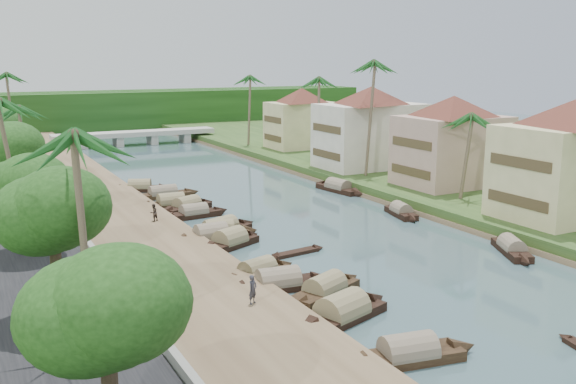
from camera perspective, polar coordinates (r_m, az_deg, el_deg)
name	(u,v)px	position (r m, az deg, el deg)	size (l,w,h in m)	color
ground	(374,253)	(50.46, 7.61, -5.37)	(220.00, 220.00, 0.00)	#3C555A
left_bank	(108,216)	(62.16, -15.69, -2.06)	(10.00, 180.00, 0.80)	brown
right_bank	(408,181)	(76.98, 10.64, 0.94)	(16.00, 180.00, 1.20)	#26431B
road	(9,223)	(61.01, -23.52, -2.58)	(8.00, 180.00, 1.40)	black
retaining_wall	(60,211)	(61.27, -19.57, -1.59)	(0.40, 180.00, 1.10)	slate
treeline	(101,111)	(142.47, -16.31, 6.95)	(120.00, 14.00, 8.00)	#13340E
bridge	(135,135)	(115.48, -13.43, 4.94)	(28.00, 4.00, 2.40)	#A6A59B
building_near	(570,158)	(60.60, 23.79, 2.80)	(14.85, 14.85, 10.20)	beige
building_mid	(452,140)	(72.25, 14.37, 4.52)	(14.11, 14.11, 9.70)	tan
building_far	(371,126)	(82.51, 7.35, 5.82)	(15.59, 15.59, 10.20)	white
building_distant	(302,117)	(100.01, 1.22, 6.65)	(12.62, 12.62, 9.20)	beige
sampan_0	(408,354)	(33.31, 10.63, -13.99)	(8.04, 2.87, 2.10)	black
sampan_1	(342,313)	(37.65, 4.83, -10.69)	(8.50, 4.44, 2.44)	black
sampan_2	(325,290)	(41.15, 3.30, -8.69)	(7.73, 4.59, 2.07)	black
sampan_3	(278,283)	(42.21, -0.86, -8.13)	(8.11, 2.56, 2.16)	black
sampan_4	(258,273)	(44.29, -2.71, -7.18)	(7.05, 3.49, 2.00)	black
sampan_5	(230,242)	(51.64, -5.16, -4.43)	(7.08, 4.48, 2.24)	black
sampan_6	(211,236)	(53.32, -6.84, -3.95)	(7.53, 2.00, 2.25)	black
sampan_7	(221,230)	(55.33, -6.02, -3.35)	(8.26, 4.45, 2.18)	black
sampan_8	(219,232)	(54.47, -6.14, -3.59)	(7.08, 2.73, 2.15)	black
sampan_9	(194,213)	(61.46, -8.36, -1.89)	(7.38, 1.95, 1.89)	black
sampan_10	(171,203)	(66.16, -10.35, -0.97)	(7.62, 1.98, 2.11)	black
sampan_11	(187,207)	(64.29, -8.96, -1.30)	(7.26, 4.34, 2.10)	black
sampan_12	(163,194)	(70.65, -11.05, -0.19)	(8.46, 1.79, 2.04)	black
sampan_13	(140,188)	(74.74, -13.03, 0.37)	(7.33, 4.23, 2.03)	black
sampan_14	(512,249)	(52.61, 19.27, -4.77)	(4.60, 7.29, 1.86)	black
sampan_15	(401,212)	(62.37, 10.02, -1.75)	(2.67, 6.64, 1.81)	black
sampan_16	(338,188)	(72.97, 4.50, 0.37)	(2.79, 8.69, 2.10)	black
canoe_1	(296,253)	(49.61, 0.71, -5.45)	(5.48, 1.60, 0.87)	black
canoe_2	(176,217)	(61.42, -9.96, -2.25)	(5.87, 1.51, 0.84)	black
palm_1	(466,118)	(64.65, 15.58, 6.37)	(3.20, 3.20, 9.70)	brown
palm_2	(370,65)	(75.50, 7.29, 11.11)	(3.20, 3.20, 14.76)	brown
palm_3	(319,81)	(87.26, 2.76, 9.85)	(3.20, 3.20, 12.52)	brown
palm_4	(78,139)	(31.10, -18.13, 4.47)	(3.20, 3.20, 11.53)	brown
palm_5	(10,104)	(54.69, -23.51, 7.19)	(3.20, 3.20, 11.72)	brown
palm_6	(19,109)	(71.02, -22.83, 6.80)	(3.20, 3.20, 10.10)	brown
palm_7	(248,78)	(103.00, -3.56, 10.05)	(3.20, 3.20, 12.36)	brown
palm_8	(9,76)	(98.76, -23.56, 9.42)	(3.20, 3.20, 12.85)	brown
tree_0	(105,311)	(23.34, -15.94, -10.11)	(5.04, 5.04, 7.00)	#453527
tree_1	(52,213)	(34.77, -20.23, -1.74)	(5.06, 5.06, 7.87)	#453527
tree_2	(26,188)	(47.62, -22.25, 0.34)	(5.19, 5.19, 6.87)	#453527
tree_3	(7,150)	(62.03, -23.68, 3.42)	(5.51, 5.51, 7.78)	#453527
tree_6	(395,124)	(86.77, 9.46, 5.96)	(4.79, 4.79, 7.10)	#453527
person_near	(253,289)	(37.64, -3.15, -8.64)	(0.63, 0.41, 1.72)	#2B2B34
person_far	(154,213)	(57.39, -11.86, -1.80)	(0.75, 0.58, 1.54)	#342A24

